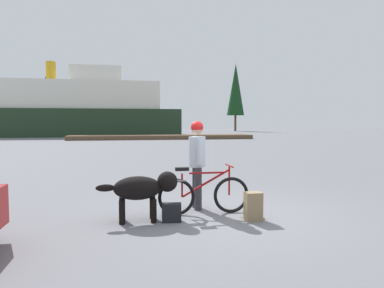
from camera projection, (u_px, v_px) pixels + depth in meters
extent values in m
plane|color=slate|center=(224.00, 215.00, 6.21)|extent=(160.00, 160.00, 0.00)
torus|color=black|center=(231.00, 195.00, 6.33)|extent=(0.66, 0.06, 0.66)
torus|color=black|center=(177.00, 197.00, 6.15)|extent=(0.66, 0.06, 0.66)
cube|color=maroon|center=(207.00, 173.00, 6.22)|extent=(0.65, 0.03, 0.03)
cube|color=maroon|center=(206.00, 183.00, 6.23)|extent=(0.86, 0.03, 0.49)
cylinder|color=maroon|center=(182.00, 185.00, 6.15)|extent=(0.03, 0.03, 0.42)
cylinder|color=maroon|center=(229.00, 181.00, 6.31)|extent=(0.03, 0.03, 0.52)
cube|color=black|center=(182.00, 169.00, 6.13)|extent=(0.24, 0.10, 0.06)
cylinder|color=maroon|center=(229.00, 166.00, 6.29)|extent=(0.03, 0.44, 0.03)
cube|color=slate|center=(175.00, 180.00, 6.13)|extent=(0.36, 0.14, 0.02)
cylinder|color=#333338|center=(196.00, 187.00, 6.74)|extent=(0.14, 0.14, 0.81)
cylinder|color=#333338|center=(198.00, 189.00, 6.53)|extent=(0.14, 0.14, 0.81)
cylinder|color=silver|center=(197.00, 152.00, 6.59)|extent=(0.32, 0.32, 0.57)
cylinder|color=silver|center=(195.00, 149.00, 6.81)|extent=(0.09, 0.09, 0.51)
cylinder|color=silver|center=(199.00, 151.00, 6.37)|extent=(0.09, 0.09, 0.51)
sphere|color=tan|center=(197.00, 129.00, 6.56)|extent=(0.22, 0.22, 0.22)
sphere|color=red|center=(197.00, 127.00, 6.56)|extent=(0.24, 0.24, 0.24)
ellipsoid|color=black|center=(138.00, 188.00, 5.77)|extent=(0.80, 0.46, 0.39)
sphere|color=black|center=(167.00, 182.00, 5.86)|extent=(0.35, 0.35, 0.35)
ellipsoid|color=black|center=(105.00, 188.00, 5.68)|extent=(0.32, 0.12, 0.12)
cylinder|color=black|center=(153.00, 207.00, 5.97)|extent=(0.10, 0.10, 0.39)
cylinder|color=black|center=(154.00, 211.00, 5.72)|extent=(0.10, 0.10, 0.39)
cylinder|color=black|center=(122.00, 209.00, 5.88)|extent=(0.10, 0.10, 0.39)
cylinder|color=black|center=(122.00, 213.00, 5.63)|extent=(0.10, 0.10, 0.39)
cube|color=#8C7251|center=(253.00, 206.00, 5.84)|extent=(0.28, 0.20, 0.48)
cube|color=black|center=(172.00, 213.00, 5.78)|extent=(0.34, 0.22, 0.31)
cube|color=brown|center=(162.00, 137.00, 33.85)|extent=(17.63, 2.93, 0.40)
cube|color=#1E331E|center=(77.00, 123.00, 41.62)|extent=(24.02, 8.41, 3.15)
cube|color=silver|center=(77.00, 96.00, 41.42)|extent=(19.22, 7.06, 3.20)
cube|color=silver|center=(97.00, 76.00, 41.70)|extent=(5.76, 5.05, 1.80)
cylinder|color=#BF8C19|center=(51.00, 72.00, 40.72)|extent=(1.10, 1.10, 2.40)
ellipsoid|color=navy|center=(69.00, 132.00, 43.91)|extent=(6.39, 1.79, 0.90)
cylinder|color=#B2B2B7|center=(68.00, 99.00, 43.65)|extent=(0.14, 0.14, 7.33)
cylinder|color=#B2B2B7|center=(61.00, 119.00, 43.63)|extent=(2.88, 0.10, 0.10)
cylinder|color=#4C331E|center=(50.00, 124.00, 57.73)|extent=(0.32, 0.32, 2.78)
cone|color=#143819|center=(49.00, 90.00, 57.38)|extent=(4.35, 4.35, 8.44)
cylinder|color=#4C331E|center=(108.00, 125.00, 58.70)|extent=(0.37, 0.37, 2.32)
cone|color=#19471E|center=(108.00, 100.00, 58.43)|extent=(3.95, 3.95, 6.21)
cylinder|color=#4C331E|center=(235.00, 123.00, 63.37)|extent=(0.39, 0.39, 2.91)
cone|color=#143819|center=(236.00, 89.00, 62.98)|extent=(3.15, 3.15, 9.34)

